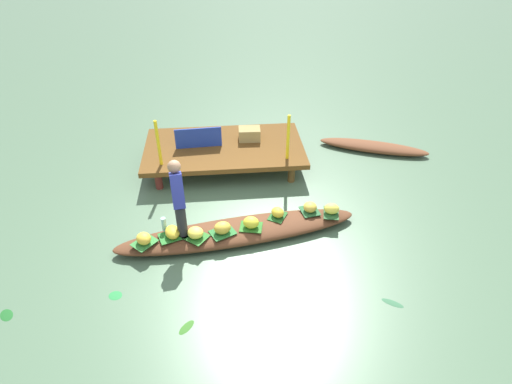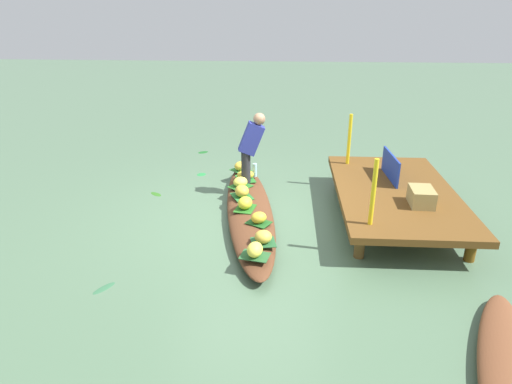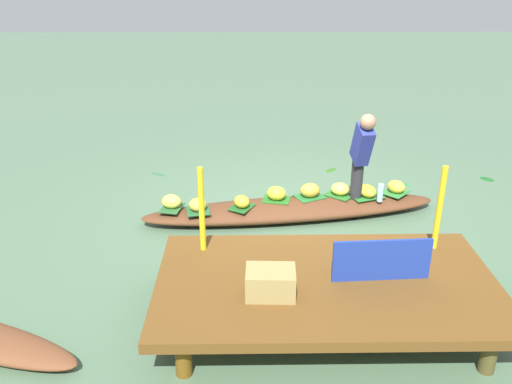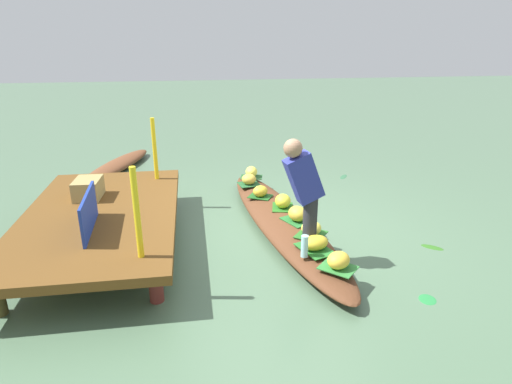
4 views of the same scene
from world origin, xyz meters
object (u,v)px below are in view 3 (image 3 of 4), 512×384
banana_bunch_6 (242,202)px  market_banner (382,260)px  banana_bunch_7 (310,190)px  banana_bunch_1 (367,191)px  produce_crate (271,282)px  banana_bunch_0 (198,205)px  banana_bunch_5 (396,187)px  banana_bunch_4 (340,189)px  water_bottle (380,193)px  banana_bunch_3 (276,193)px  banana_bunch_2 (171,201)px  vendor_boat (291,209)px  vendor_person (362,151)px

banana_bunch_6 → market_banner: size_ratio=0.25×
banana_bunch_6 → banana_bunch_7: bearing=-160.6°
banana_bunch_7 → market_banner: market_banner is taller
banana_bunch_1 → produce_crate: size_ratio=0.70×
banana_bunch_0 → banana_bunch_5: 2.76m
banana_bunch_7 → market_banner: 2.47m
banana_bunch_4 → water_bottle: size_ratio=1.04×
banana_bunch_5 → market_banner: size_ratio=0.27×
market_banner → produce_crate: market_banner is taller
banana_bunch_0 → produce_crate: produce_crate is taller
banana_bunch_5 → market_banner: 2.69m
water_bottle → produce_crate: bearing=57.8°
banana_bunch_0 → banana_bunch_3: 1.08m
banana_bunch_1 → banana_bunch_2: size_ratio=1.21×
banana_bunch_1 → market_banner: size_ratio=0.33×
banana_bunch_1 → banana_bunch_5: 0.44m
banana_bunch_1 → market_banner: 2.48m
vendor_boat → banana_bunch_2: bearing=-1.3°
banana_bunch_6 → water_bottle: size_ratio=0.94×
banana_bunch_0 → water_bottle: size_ratio=0.93×
banana_bunch_0 → market_banner: size_ratio=0.25×
banana_bunch_1 → banana_bunch_3: bearing=4.6°
banana_bunch_0 → vendor_person: bearing=-171.7°
banana_bunch_3 → produce_crate: (0.18, 2.55, 0.25)m
banana_bunch_2 → banana_bunch_6: size_ratio=1.11×
banana_bunch_5 → banana_bunch_7: size_ratio=0.93×
produce_crate → banana_bunch_0: bearing=-69.2°
banana_bunch_0 → banana_bunch_1: (-2.27, -0.43, -0.01)m
banana_bunch_1 → vendor_person: vendor_person is taller
banana_bunch_1 → banana_bunch_4: bearing=-8.8°
banana_bunch_4 → market_banner: (0.03, 2.48, 0.35)m
banana_bunch_1 → market_banner: market_banner is taller
banana_bunch_3 → water_bottle: water_bottle is taller
banana_bunch_1 → banana_bunch_6: bearing=11.1°
banana_bunch_5 → vendor_person: (0.57, 0.23, 0.61)m
banana_bunch_6 → produce_crate: produce_crate is taller
banana_bunch_7 → vendor_person: size_ratio=0.22×
banana_bunch_2 → banana_bunch_3: (-1.38, -0.24, 0.00)m
vendor_boat → market_banner: (-0.65, 2.27, 0.55)m
vendor_boat → banana_bunch_6: 0.72m
banana_bunch_4 → banana_bunch_6: (1.35, 0.39, -0.00)m
banana_bunch_3 → banana_bunch_7: bearing=-168.9°
vendor_person → banana_bunch_1: bearing=-142.4°
banana_bunch_0 → produce_crate: 2.39m
banana_bunch_2 → produce_crate: bearing=117.3°
banana_bunch_1 → banana_bunch_7: bearing=0.6°
water_bottle → banana_bunch_0: bearing=6.3°
banana_bunch_3 → market_banner: bearing=110.2°
banana_bunch_7 → banana_bunch_1: bearing=-179.4°
banana_bunch_4 → banana_bunch_6: bearing=16.2°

